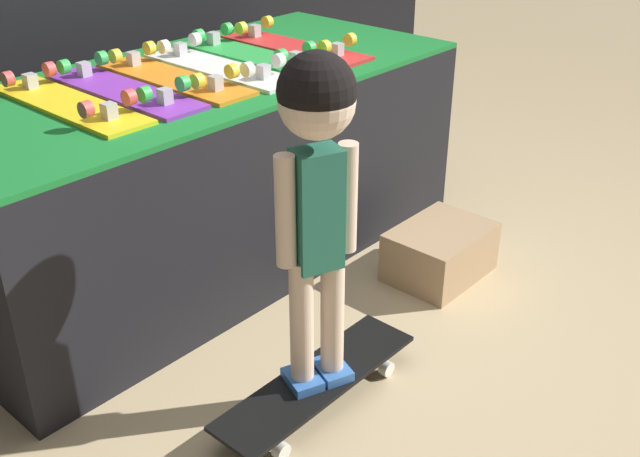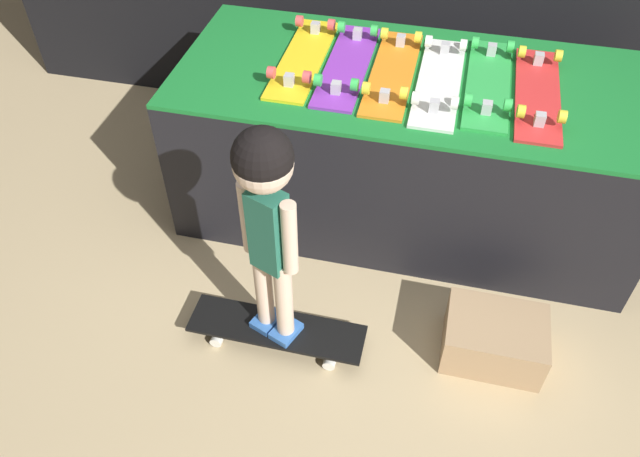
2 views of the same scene
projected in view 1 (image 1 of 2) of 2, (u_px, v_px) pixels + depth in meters
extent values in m
plane|color=tan|center=(326.00, 311.00, 2.81)|extent=(16.00, 16.00, 0.00)
cube|color=black|center=(203.00, 171.00, 3.01)|extent=(2.14, 0.95, 0.76)
cube|color=#19752D|center=(196.00, 77.00, 2.83)|extent=(2.14, 0.95, 0.02)
cube|color=yellow|center=(69.00, 105.00, 2.50)|extent=(0.18, 0.72, 0.01)
cube|color=#B7B7BC|center=(30.00, 81.00, 2.62)|extent=(0.04, 0.04, 0.05)
cylinder|color=#D84C4C|center=(49.00, 69.00, 2.66)|extent=(0.03, 0.05, 0.05)
cylinder|color=#D84C4C|center=(8.00, 79.00, 2.56)|extent=(0.03, 0.05, 0.05)
cube|color=#B7B7BC|center=(109.00, 111.00, 2.34)|extent=(0.04, 0.04, 0.05)
cylinder|color=#D84C4C|center=(129.00, 97.00, 2.38)|extent=(0.03, 0.05, 0.05)
cylinder|color=#D84C4C|center=(86.00, 109.00, 2.28)|extent=(0.03, 0.05, 0.05)
cube|color=purple|center=(123.00, 91.00, 2.63)|extent=(0.18, 0.72, 0.01)
cube|color=#B7B7BC|center=(84.00, 69.00, 2.75)|extent=(0.04, 0.04, 0.05)
cylinder|color=green|center=(101.00, 58.00, 2.79)|extent=(0.03, 0.05, 0.05)
cylinder|color=green|center=(64.00, 67.00, 2.69)|extent=(0.03, 0.05, 0.05)
cube|color=#B7B7BC|center=(165.00, 96.00, 2.47)|extent=(0.04, 0.04, 0.05)
cylinder|color=green|center=(183.00, 83.00, 2.51)|extent=(0.03, 0.05, 0.05)
cylinder|color=green|center=(145.00, 94.00, 2.41)|extent=(0.03, 0.05, 0.05)
cube|color=orange|center=(173.00, 79.00, 2.76)|extent=(0.18, 0.72, 0.01)
cube|color=#B7B7BC|center=(133.00, 58.00, 2.88)|extent=(0.04, 0.04, 0.05)
cylinder|color=yellow|center=(149.00, 48.00, 2.92)|extent=(0.03, 0.05, 0.05)
cylinder|color=yellow|center=(115.00, 56.00, 2.82)|extent=(0.03, 0.05, 0.05)
cube|color=#B7B7BC|center=(216.00, 83.00, 2.60)|extent=(0.04, 0.04, 0.05)
cylinder|color=yellow|center=(232.00, 71.00, 2.64)|extent=(0.03, 0.05, 0.05)
cylinder|color=yellow|center=(198.00, 81.00, 2.54)|extent=(0.03, 0.05, 0.05)
cube|color=white|center=(220.00, 68.00, 2.88)|extent=(0.18, 0.72, 0.01)
cube|color=#B7B7BC|center=(180.00, 49.00, 3.00)|extent=(0.04, 0.04, 0.05)
cylinder|color=white|center=(195.00, 39.00, 3.04)|extent=(0.03, 0.05, 0.05)
cylinder|color=white|center=(164.00, 47.00, 2.94)|extent=(0.03, 0.05, 0.05)
cube|color=#B7B7BC|center=(264.00, 72.00, 2.72)|extent=(0.04, 0.04, 0.05)
cylinder|color=white|center=(279.00, 60.00, 2.76)|extent=(0.03, 0.05, 0.05)
cylinder|color=white|center=(248.00, 69.00, 2.66)|extent=(0.03, 0.05, 0.05)
cube|color=green|center=(253.00, 56.00, 3.04)|extent=(0.18, 0.72, 0.01)
cube|color=#B7B7BC|center=(214.00, 38.00, 3.16)|extent=(0.04, 0.04, 0.05)
cylinder|color=green|center=(227.00, 29.00, 3.20)|extent=(0.03, 0.05, 0.05)
cylinder|color=green|center=(199.00, 36.00, 3.10)|extent=(0.03, 0.05, 0.05)
cube|color=#B7B7BC|center=(295.00, 58.00, 2.88)|extent=(0.04, 0.04, 0.05)
cylinder|color=green|center=(309.00, 48.00, 2.92)|extent=(0.03, 0.05, 0.05)
cylinder|color=green|center=(281.00, 56.00, 2.82)|extent=(0.03, 0.05, 0.05)
cube|color=red|center=(294.00, 47.00, 3.16)|extent=(0.18, 0.72, 0.01)
cube|color=#B7B7BC|center=(255.00, 31.00, 3.28)|extent=(0.04, 0.04, 0.05)
cylinder|color=yellow|center=(267.00, 22.00, 3.32)|extent=(0.03, 0.05, 0.05)
cylinder|color=yellow|center=(241.00, 28.00, 3.22)|extent=(0.03, 0.05, 0.05)
cube|color=#B7B7BC|center=(337.00, 49.00, 3.00)|extent=(0.04, 0.04, 0.05)
cylinder|color=yellow|center=(350.00, 39.00, 3.04)|extent=(0.03, 0.05, 0.05)
cylinder|color=yellow|center=(324.00, 47.00, 2.94)|extent=(0.03, 0.05, 0.05)
cube|color=black|center=(317.00, 380.00, 2.32)|extent=(0.75, 0.20, 0.01)
cube|color=#B7B7BC|center=(367.00, 352.00, 2.50)|extent=(0.04, 0.04, 0.05)
cylinder|color=white|center=(347.00, 348.00, 2.56)|extent=(0.05, 0.03, 0.05)
cylinder|color=white|center=(386.00, 368.00, 2.46)|extent=(0.05, 0.03, 0.05)
cube|color=#B7B7BC|center=(260.00, 430.00, 2.17)|extent=(0.04, 0.04, 0.05)
cylinder|color=white|center=(241.00, 423.00, 2.24)|extent=(0.05, 0.03, 0.05)
cylinder|color=white|center=(281.00, 451.00, 2.14)|extent=(0.05, 0.03, 0.05)
cube|color=#3870C6|center=(332.00, 370.00, 2.33)|extent=(0.13, 0.15, 0.03)
cylinder|color=beige|center=(332.00, 312.00, 2.23)|extent=(0.07, 0.07, 0.41)
cube|color=#3870C6|center=(303.00, 379.00, 2.29)|extent=(0.13, 0.15, 0.03)
cylinder|color=beige|center=(302.00, 320.00, 2.19)|extent=(0.07, 0.07, 0.41)
cube|color=#236651|center=(317.00, 210.00, 2.04)|extent=(0.16, 0.13, 0.36)
cylinder|color=beige|center=(347.00, 198.00, 2.08)|extent=(0.06, 0.06, 0.33)
cylinder|color=beige|center=(285.00, 212.00, 2.00)|extent=(0.06, 0.06, 0.33)
sphere|color=beige|center=(317.00, 101.00, 1.90)|extent=(0.20, 0.20, 0.20)
sphere|color=black|center=(317.00, 91.00, 1.89)|extent=(0.21, 0.21, 0.21)
cube|color=tan|center=(440.00, 252.00, 2.99)|extent=(0.41, 0.30, 0.21)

